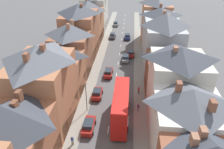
% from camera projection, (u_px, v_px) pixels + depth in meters
% --- Properties ---
extents(pavement_left, '(2.20, 104.00, 0.14)m').
position_uv_depth(pavement_left, '(99.00, 59.00, 57.73)').
color(pavement_left, gray).
rests_on(pavement_left, ground).
extents(pavement_right, '(2.20, 104.00, 0.14)m').
position_uv_depth(pavement_right, '(138.00, 60.00, 56.93)').
color(pavement_right, gray).
rests_on(pavement_right, ground).
extents(centre_line_dashes, '(0.14, 97.80, 0.01)m').
position_uv_depth(centre_line_dashes, '(118.00, 63.00, 55.62)').
color(centre_line_dashes, silver).
rests_on(centre_line_dashes, ground).
extents(terrace_row_left, '(8.00, 80.35, 14.31)m').
position_uv_depth(terrace_row_left, '(71.00, 47.00, 48.04)').
color(terrace_row_left, '#B2704C').
rests_on(terrace_row_left, ground).
extents(terrace_row_right, '(8.00, 70.95, 14.47)m').
position_uv_depth(terrace_row_right, '(169.00, 65.00, 40.64)').
color(terrace_row_right, '#BCB7A8').
rests_on(terrace_row_right, ground).
extents(double_decker_bus_lead, '(2.74, 10.80, 5.30)m').
position_uv_depth(double_decker_bus_lead, '(121.00, 106.00, 35.66)').
color(double_decker_bus_lead, red).
rests_on(double_decker_bus_lead, ground).
extents(car_near_blue, '(1.90, 3.97, 1.69)m').
position_uv_depth(car_near_blue, '(112.00, 36.00, 71.58)').
color(car_near_blue, '#4C515B').
rests_on(car_near_blue, ground).
extents(car_parked_left_a, '(1.90, 4.17, 1.62)m').
position_uv_depth(car_parked_left_a, '(131.00, 53.00, 59.04)').
color(car_parked_left_a, maroon).
rests_on(car_parked_left_a, ground).
extents(car_parked_right_a, '(1.90, 4.46, 1.65)m').
position_uv_depth(car_parked_right_a, '(108.00, 72.00, 49.63)').
color(car_parked_right_a, maroon).
rests_on(car_parked_right_a, ground).
extents(car_mid_black, '(1.90, 4.55, 1.64)m').
position_uv_depth(car_mid_black, '(126.00, 58.00, 56.48)').
color(car_mid_black, gray).
rests_on(car_mid_black, ground).
extents(car_parked_left_b, '(1.90, 3.85, 1.66)m').
position_uv_depth(car_parked_left_b, '(97.00, 93.00, 42.29)').
color(car_parked_left_b, maroon).
rests_on(car_parked_left_b, ground).
extents(car_mid_white, '(1.90, 3.94, 1.67)m').
position_uv_depth(car_mid_white, '(127.00, 37.00, 70.75)').
color(car_mid_white, navy).
rests_on(car_mid_white, ground).
extents(car_far_grey, '(1.90, 4.18, 1.66)m').
position_uv_depth(car_far_grey, '(89.00, 125.00, 34.44)').
color(car_far_grey, maroon).
rests_on(car_far_grey, ground).
extents(car_parked_right_b, '(1.90, 3.92, 1.65)m').
position_uv_depth(car_parked_right_b, '(116.00, 24.00, 83.44)').
color(car_parked_right_b, gray).
rests_on(car_parked_right_b, ground).
extents(pedestrian_near_right, '(0.36, 0.22, 1.61)m').
position_uv_depth(pedestrian_near_right, '(72.00, 140.00, 31.49)').
color(pedestrian_near_right, brown).
rests_on(pedestrian_near_right, pavement_left).
extents(pedestrian_mid_left, '(0.36, 0.22, 1.61)m').
position_uv_depth(pedestrian_mid_left, '(138.00, 107.00, 38.16)').
color(pedestrian_mid_left, gray).
rests_on(pedestrian_mid_left, pavement_right).
extents(pedestrian_mid_right, '(0.36, 0.22, 1.61)m').
position_uv_depth(pedestrian_mid_right, '(139.00, 90.00, 43.00)').
color(pedestrian_mid_right, '#3D4256').
rests_on(pedestrian_mid_right, pavement_right).
extents(street_lamp, '(0.20, 1.12, 5.50)m').
position_uv_depth(street_lamp, '(86.00, 95.00, 37.47)').
color(street_lamp, black).
rests_on(street_lamp, ground).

